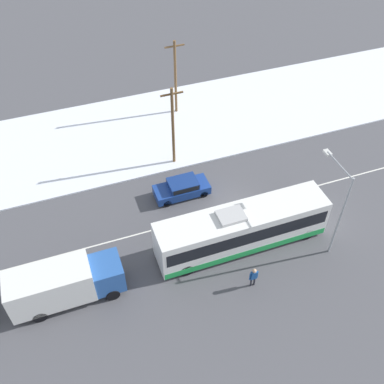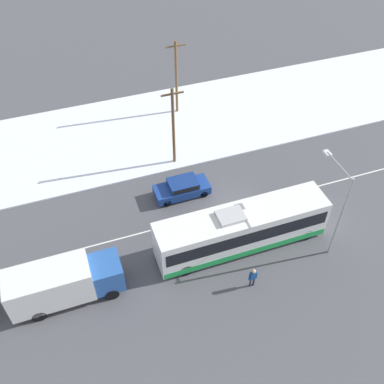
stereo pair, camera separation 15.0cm
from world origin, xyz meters
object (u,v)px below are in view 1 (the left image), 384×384
at_px(pedestrian_at_stop, 254,276).
at_px(utility_pole_roadside, 173,126).
at_px(streetlamp, 338,200).
at_px(sedan_car, 182,188).
at_px(city_bus, 242,229).
at_px(utility_pole_snowlot, 175,77).
at_px(box_truck, 63,283).

distance_m(pedestrian_at_stop, utility_pole_roadside, 13.81).
bearing_deg(streetlamp, pedestrian_at_stop, -167.42).
xyz_separation_m(sedan_car, streetlamp, (7.86, -8.13, 3.74)).
bearing_deg(streetlamp, utility_pole_roadside, 120.86).
bearing_deg(pedestrian_at_stop, sedan_car, 99.50).
distance_m(city_bus, sedan_car, 6.58).
height_order(streetlamp, utility_pole_snowlot, utility_pole_snowlot).
bearing_deg(city_bus, utility_pole_snowlot, 86.91).
relative_size(pedestrian_at_stop, streetlamp, 0.24).
distance_m(streetlamp, utility_pole_snowlot, 19.69).
distance_m(sedan_car, pedestrian_at_stop, 9.67).
bearing_deg(city_bus, box_truck, -178.62).
xyz_separation_m(pedestrian_at_stop, utility_pole_snowlot, (1.58, 20.52, 2.79)).
relative_size(sedan_car, utility_pole_snowlot, 0.59).
relative_size(city_bus, utility_pole_snowlot, 1.66).
bearing_deg(utility_pole_snowlot, box_truck, -127.05).
distance_m(pedestrian_at_stop, utility_pole_snowlot, 20.76).
bearing_deg(pedestrian_at_stop, utility_pole_roadside, 94.06).
relative_size(streetlamp, utility_pole_roadside, 0.97).
distance_m(box_truck, pedestrian_at_stop, 11.98).
relative_size(sedan_car, pedestrian_at_stop, 2.52).
bearing_deg(box_truck, utility_pole_roadside, 44.40).
xyz_separation_m(streetlamp, utility_pole_snowlot, (-4.69, 19.12, -0.68)).
distance_m(city_bus, utility_pole_snowlot, 17.26).
xyz_separation_m(utility_pole_roadside, utility_pole_snowlot, (2.54, 7.02, 0.04)).
bearing_deg(box_truck, sedan_car, 32.78).
height_order(sedan_car, utility_pole_snowlot, utility_pole_snowlot).
height_order(pedestrian_at_stop, utility_pole_snowlot, utility_pole_snowlot).
height_order(streetlamp, utility_pole_roadside, utility_pole_roadside).
height_order(box_truck, sedan_car, box_truck).
height_order(sedan_car, streetlamp, streetlamp).
xyz_separation_m(city_bus, streetlamp, (5.61, -2.02, 2.84)).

